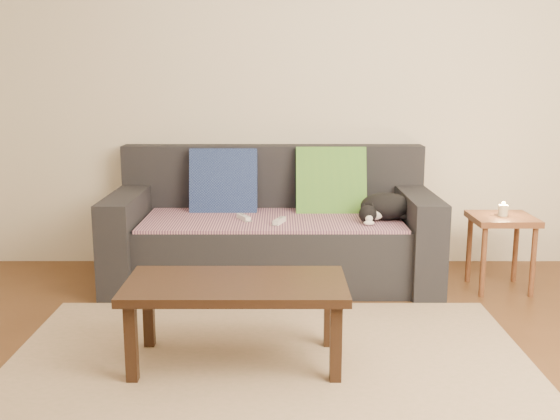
{
  "coord_description": "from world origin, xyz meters",
  "views": [
    {
      "loc": [
        0.05,
        -2.68,
        1.34
      ],
      "look_at": [
        0.05,
        1.2,
        0.55
      ],
      "focal_mm": 42.0,
      "sensor_mm": 36.0,
      "label": 1
    }
  ],
  "objects": [
    {
      "name": "candle",
      "position": [
        1.46,
        1.36,
        0.52
      ],
      "size": [
        0.06,
        0.06,
        0.09
      ],
      "color": "beige",
      "rests_on": "side_table"
    },
    {
      "name": "cat",
      "position": [
        0.72,
        1.43,
        0.52
      ],
      "size": [
        0.4,
        0.33,
        0.17
      ],
      "rotation": [
        0.0,
        0.0,
        0.13
      ],
      "color": "black",
      "rests_on": "throw_blanket"
    },
    {
      "name": "throw_blanket",
      "position": [
        0.0,
        1.48,
        0.43
      ],
      "size": [
        1.66,
        0.74,
        0.02
      ],
      "primitive_type": "cube",
      "color": "#44274A",
      "rests_on": "sofa"
    },
    {
      "name": "cushion_green",
      "position": [
        0.4,
        1.74,
        0.63
      ],
      "size": [
        0.48,
        0.26,
        0.49
      ],
      "primitive_type": "cube",
      "rotation": [
        -0.3,
        0.0,
        0.0
      ],
      "color": "#0C4E36",
      "rests_on": "throw_blanket"
    },
    {
      "name": "wii_remote_b",
      "position": [
        0.05,
        1.32,
        0.46
      ],
      "size": [
        0.08,
        0.15,
        0.03
      ],
      "primitive_type": "cube",
      "rotation": [
        0.0,
        0.0,
        1.22
      ],
      "color": "white",
      "rests_on": "throw_blanket"
    },
    {
      "name": "coffee_table",
      "position": [
        -0.15,
        0.23,
        0.36
      ],
      "size": [
        1.03,
        0.51,
        0.41
      ],
      "color": "black",
      "rests_on": "rug"
    },
    {
      "name": "wii_remote_a",
      "position": [
        -0.18,
        1.43,
        0.46
      ],
      "size": [
        0.1,
        0.15,
        0.03
      ],
      "primitive_type": "cube",
      "rotation": [
        0.0,
        0.0,
        2.03
      ],
      "color": "white",
      "rests_on": "throw_blanket"
    },
    {
      "name": "cushion_navy",
      "position": [
        -0.33,
        1.74,
        0.63
      ],
      "size": [
        0.46,
        0.21,
        0.47
      ],
      "primitive_type": "cube",
      "rotation": [
        -0.21,
        0.0,
        0.0
      ],
      "color": "#131F51",
      "rests_on": "throw_blanket"
    },
    {
      "name": "side_table",
      "position": [
        1.46,
        1.36,
        0.4
      ],
      "size": [
        0.38,
        0.38,
        0.48
      ],
      "color": "brown",
      "rests_on": "ground"
    },
    {
      "name": "sofa",
      "position": [
        0.0,
        1.57,
        0.31
      ],
      "size": [
        2.1,
        0.94,
        0.87
      ],
      "color": "#232328",
      "rests_on": "ground"
    },
    {
      "name": "rug",
      "position": [
        0.0,
        0.15,
        0.01
      ],
      "size": [
        2.5,
        1.8,
        0.01
      ],
      "primitive_type": "cube",
      "color": "tan",
      "rests_on": "ground"
    },
    {
      "name": "ground",
      "position": [
        0.0,
        0.0,
        0.0
      ],
      "size": [
        4.5,
        4.5,
        0.0
      ],
      "primitive_type": "plane",
      "color": "brown",
      "rests_on": "ground"
    },
    {
      "name": "back_wall",
      "position": [
        0.0,
        2.0,
        1.3
      ],
      "size": [
        4.5,
        0.04,
        2.6
      ],
      "primitive_type": "cube",
      "color": "beige",
      "rests_on": "ground"
    }
  ]
}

